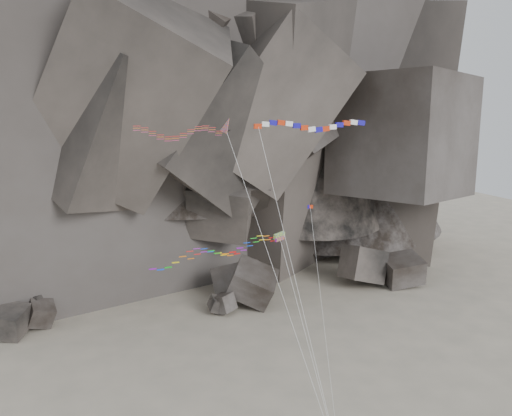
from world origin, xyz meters
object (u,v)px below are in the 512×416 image
object	(u,v)px
parafoil_kite	(213,251)
pennant_kite	(317,263)
delta_kite	(177,132)
banner_kite	(311,128)

from	to	relation	value
parafoil_kite	pennant_kite	distance (m)	9.90
pennant_kite	parafoil_kite	bearing A→B (deg)	-166.98
delta_kite	pennant_kite	bearing A→B (deg)	-15.66
banner_kite	pennant_kite	distance (m)	12.66
banner_kite	pennant_kite	xyz separation A→B (m)	(0.52, -0.91, -12.61)
parafoil_kite	pennant_kite	xyz separation A→B (m)	(9.73, -0.48, -1.78)
banner_kite	pennant_kite	bearing A→B (deg)	-55.05
delta_kite	pennant_kite	size ratio (longest dim) A/B	1.40
delta_kite	banner_kite	bearing A→B (deg)	-11.53
parafoil_kite	pennant_kite	bearing A→B (deg)	-28.92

